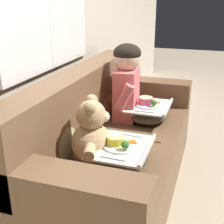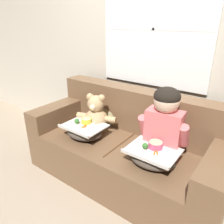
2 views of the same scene
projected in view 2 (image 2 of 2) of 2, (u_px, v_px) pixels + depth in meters
The scene contains 9 objects.
ground_plane at pixel (122, 178), 2.36m from camera, with size 14.00×14.00×0.00m, color tan.
wall_back_with_window at pixel (154, 48), 2.26m from camera, with size 8.00×0.08×2.60m.
couch at pixel (126, 149), 2.27m from camera, with size 2.00×0.86×0.91m.
throw_pillow_behind_child at pixel (172, 130), 2.10m from camera, with size 0.33×0.16×0.35m.
throw_pillow_behind_teddy at pixel (108, 111), 2.53m from camera, with size 0.34×0.16×0.35m.
child_figure at pixel (165, 119), 1.87m from camera, with size 0.46×0.23×0.63m.
teddy_bear at pixel (96, 115), 2.36m from camera, with size 0.45×0.33×0.42m.
lap_tray_child at pixel (152, 156), 1.84m from camera, with size 0.42×0.33×0.20m.
lap_tray_teddy at pixel (84, 130), 2.26m from camera, with size 0.42×0.34×0.20m.
Camera 2 is at (1.04, -1.59, 1.57)m, focal length 35.00 mm.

